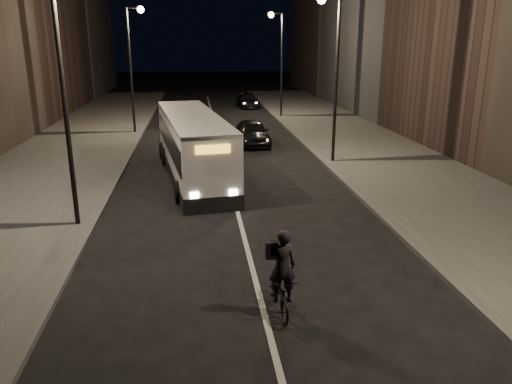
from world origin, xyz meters
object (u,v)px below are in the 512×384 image
object	(u,v)px
streetlight_left_far	(134,53)
city_bus	(193,143)
car_mid	(180,115)
streetlight_right_far	(279,51)
streetlight_left_near	(69,68)
streetlight_right_mid	(332,58)
cyclist_on_bicycle	(281,284)
car_far	(248,101)
car_near	(253,132)

from	to	relation	value
streetlight_left_far	city_bus	distance (m)	12.87
streetlight_left_far	car_mid	distance (m)	6.47
streetlight_right_far	car_mid	size ratio (longest dim) A/B	1.94
streetlight_left_near	streetlight_right_mid	bearing A→B (deg)	36.88
streetlight_right_far	streetlight_left_far	size ratio (longest dim) A/B	1.00
city_bus	cyclist_on_bicycle	size ratio (longest dim) A/B	5.16
streetlight_right_far	car_far	distance (m)	8.58
streetlight_left_far	car_near	world-z (taller)	streetlight_left_far
streetlight_left_far	city_bus	size ratio (longest dim) A/B	0.73
streetlight_right_mid	car_near	world-z (taller)	streetlight_right_mid
streetlight_right_far	cyclist_on_bicycle	world-z (taller)	streetlight_right_far
car_near	car_mid	size ratio (longest dim) A/B	1.07
car_mid	streetlight_right_far	bearing A→B (deg)	-156.08
streetlight_left_near	cyclist_on_bicycle	bearing A→B (deg)	-47.77
streetlight_left_near	car_near	xyz separation A→B (m)	(7.36, 13.43, -4.60)
streetlight_left_far	cyclist_on_bicycle	bearing A→B (deg)	-76.74
city_bus	streetlight_left_near	bearing A→B (deg)	-128.50
streetlight_right_far	car_mid	distance (m)	9.53
streetlight_right_mid	streetlight_left_near	xyz separation A→B (m)	(-10.66, -8.00, 0.00)
streetlight_right_mid	cyclist_on_bicycle	size ratio (longest dim) A/B	3.79
streetlight_left_near	city_bus	distance (m)	8.21
streetlight_left_far	city_bus	xyz separation A→B (m)	(3.73, -11.73, -3.77)
streetlight_right_mid	streetlight_left_near	size ratio (longest dim) A/B	1.00
streetlight_right_mid	streetlight_left_near	distance (m)	13.33
streetlight_right_mid	streetlight_right_far	size ratio (longest dim) A/B	1.00
streetlight_left_near	car_near	size ratio (longest dim) A/B	1.82
cyclist_on_bicycle	car_near	distance (m)	19.81
car_near	car_mid	world-z (taller)	car_near
streetlight_right_far	streetlight_left_near	xyz separation A→B (m)	(-10.66, -24.00, 0.00)
streetlight_left_near	streetlight_left_far	distance (m)	18.00
car_mid	car_far	world-z (taller)	car_mid
car_near	car_far	size ratio (longest dim) A/B	1.02
streetlight_left_far	car_near	bearing A→B (deg)	-31.83
streetlight_left_near	streetlight_left_far	bearing A→B (deg)	90.00
streetlight_left_near	car_mid	world-z (taller)	streetlight_left_near
streetlight_right_mid	car_far	xyz separation A→B (m)	(-1.73, 22.95, -4.73)
streetlight_left_near	streetlight_left_far	size ratio (longest dim) A/B	1.00
city_bus	cyclist_on_bicycle	bearing A→B (deg)	-88.72
car_near	streetlight_right_mid	bearing A→B (deg)	-60.46
streetlight_right_far	city_bus	bearing A→B (deg)	-111.36
streetlight_left_near	car_mid	bearing A→B (deg)	82.78
streetlight_right_mid	streetlight_right_far	world-z (taller)	same
city_bus	car_mid	world-z (taller)	city_bus
streetlight_right_far	car_mid	xyz separation A→B (m)	(-7.93, -2.45, -4.67)
streetlight_right_far	streetlight_left_far	world-z (taller)	same
streetlight_right_mid	streetlight_left_near	bearing A→B (deg)	-143.12
streetlight_right_mid	car_far	world-z (taller)	streetlight_right_mid
streetlight_left_far	cyclist_on_bicycle	world-z (taller)	streetlight_left_far
streetlight_right_mid	car_far	bearing A→B (deg)	94.32
car_near	car_far	bearing A→B (deg)	83.10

